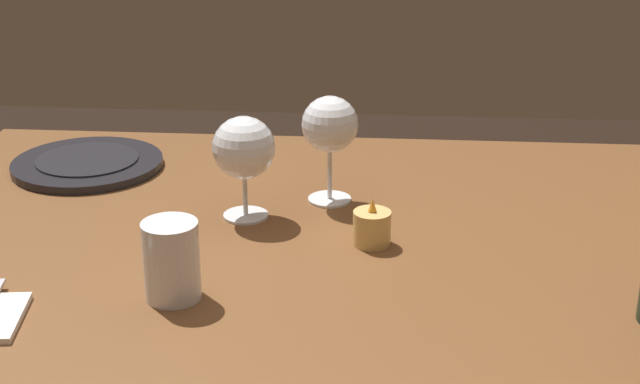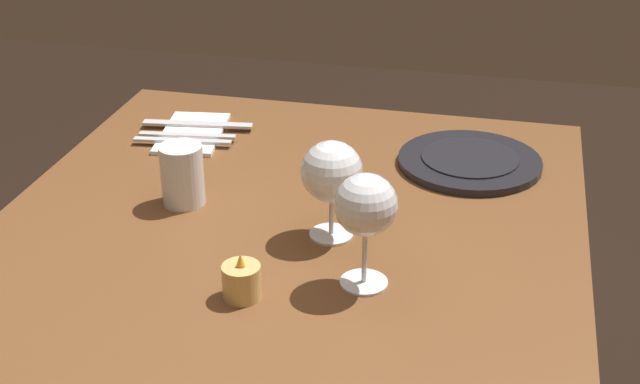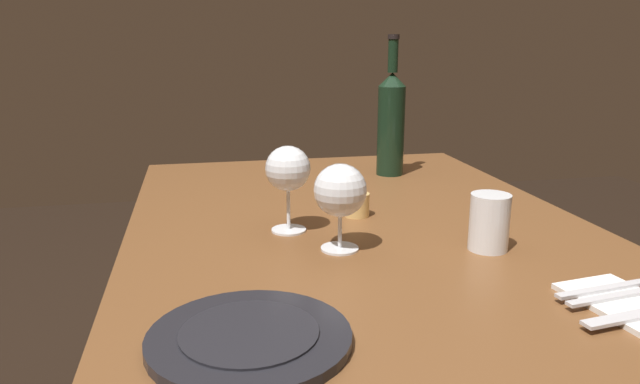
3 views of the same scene
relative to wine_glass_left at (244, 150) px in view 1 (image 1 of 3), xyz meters
The scene contains 6 objects.
dining_table 0.25m from the wine_glass_left, 151.04° to the left, with size 1.30×0.90×0.74m.
wine_glass_left is the anchor object (origin of this frame).
wine_glass_right 0.14m from the wine_glass_left, 148.79° to the right, with size 0.08×0.08×0.16m.
water_tumbler 0.26m from the wine_glass_left, 78.74° to the left, with size 0.07×0.07×0.10m.
votive_candle 0.22m from the wine_glass_left, 156.66° to the left, with size 0.05×0.05×0.07m.
dinner_plate 0.36m from the wine_glass_left, 31.82° to the right, with size 0.25×0.25×0.02m.
Camera 1 is at (-0.07, 1.17, 1.28)m, focal length 52.66 mm.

